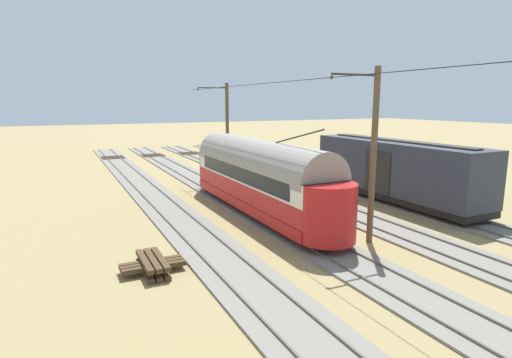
# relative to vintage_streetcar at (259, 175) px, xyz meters

# --- Properties ---
(ground_plane) EXTENTS (220.00, 220.00, 0.00)m
(ground_plane) POSITION_rel_vintage_streetcar_xyz_m (-2.29, 1.95, -2.25)
(ground_plane) COLOR #937F51
(track_streetcar_siding) EXTENTS (2.80, 80.00, 0.18)m
(track_streetcar_siding) POSITION_rel_vintage_streetcar_xyz_m (-9.16, 1.64, -2.20)
(track_streetcar_siding) COLOR slate
(track_streetcar_siding) RESTS_ON ground
(track_adjacent_siding) EXTENTS (2.80, 80.00, 0.18)m
(track_adjacent_siding) POSITION_rel_vintage_streetcar_xyz_m (-4.58, 1.64, -2.20)
(track_adjacent_siding) COLOR slate
(track_adjacent_siding) RESTS_ON ground
(track_third_siding) EXTENTS (2.80, 80.00, 0.18)m
(track_third_siding) POSITION_rel_vintage_streetcar_xyz_m (0.00, 1.64, -2.20)
(track_third_siding) COLOR slate
(track_third_siding) RESTS_ON ground
(track_outer_siding) EXTENTS (2.80, 80.00, 0.18)m
(track_outer_siding) POSITION_rel_vintage_streetcar_xyz_m (4.58, 1.64, -2.20)
(track_outer_siding) COLOR slate
(track_outer_siding) RESTS_ON ground
(vintage_streetcar) EXTENTS (2.65, 15.98, 5.09)m
(vintage_streetcar) POSITION_rel_vintage_streetcar_xyz_m (0.00, 0.00, 0.00)
(vintage_streetcar) COLOR red
(vintage_streetcar) RESTS_ON ground
(boxcar_adjacent) EXTENTS (2.96, 12.72, 3.85)m
(boxcar_adjacent) POSITION_rel_vintage_streetcar_xyz_m (-9.16, 1.26, -0.09)
(boxcar_adjacent) COLOR #2D333D
(boxcar_adjacent) RESTS_ON ground
(catenary_pole_foreground) EXTENTS (2.64, 0.28, 7.92)m
(catenary_pole_foreground) POSITION_rel_vintage_streetcar_xyz_m (-2.36, -10.75, 1.86)
(catenary_pole_foreground) COLOR brown
(catenary_pole_foreground) RESTS_ON ground
(catenary_pole_mid_near) EXTENTS (2.64, 0.28, 7.92)m
(catenary_pole_mid_near) POSITION_rel_vintage_streetcar_xyz_m (-2.36, 6.72, 1.86)
(catenary_pole_mid_near) COLOR brown
(catenary_pole_mid_near) RESTS_ON ground
(overhead_wire_run) EXTENTS (2.43, 38.94, 0.18)m
(overhead_wire_run) POSITION_rel_vintage_streetcar_xyz_m (-0.05, 6.06, 5.12)
(overhead_wire_run) COLOR black
(overhead_wire_run) RESTS_ON ground
(switch_stand) EXTENTS (0.50, 0.30, 1.24)m
(switch_stand) POSITION_rel_vintage_streetcar_xyz_m (-10.38, -10.80, -1.55)
(switch_stand) COLOR black
(switch_stand) RESTS_ON ground
(spare_tie_stack) EXTENTS (2.40, 2.40, 0.54)m
(spare_tie_stack) POSITION_rel_vintage_streetcar_xyz_m (7.35, 5.78, -1.98)
(spare_tie_stack) COLOR #47331E
(spare_tie_stack) RESTS_ON ground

